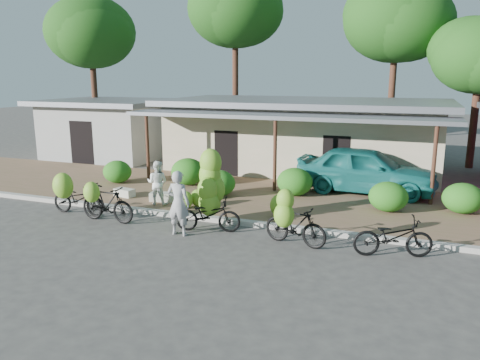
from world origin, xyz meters
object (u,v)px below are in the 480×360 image
object	(u,v)px
bike_far_right	(393,237)
teal_van	(366,170)
sack_far	(124,193)
tree_back_left	(89,31)
tree_center_right	(393,18)
vendor	(179,203)
sack_near	(162,197)
tree_near_right	(476,53)
bike_right	(293,222)
bike_far_left	(76,197)
tree_far_center	(233,8)
bike_left	(106,203)
bystander	(157,183)
bike_center	(209,198)

from	to	relation	value
bike_far_right	teal_van	size ratio (longest dim) A/B	0.40
sack_far	tree_back_left	bearing A→B (deg)	131.81
tree_center_right	vendor	bearing A→B (deg)	-105.48
bike_far_right	sack_near	bearing A→B (deg)	57.52
tree_near_right	bike_far_right	size ratio (longest dim) A/B	3.47
bike_right	vendor	bearing A→B (deg)	107.60
tree_back_left	bike_far_left	xyz separation A→B (m)	(8.51, -12.08, -6.41)
tree_back_left	tree_far_center	size ratio (longest dim) A/B	0.86
sack_far	tree_near_right	bearing A→B (deg)	42.94
tree_near_right	sack_near	xyz separation A→B (m)	(-10.56, -11.42, -5.20)
bike_far_left	bike_left	world-z (taller)	bike_far_left
vendor	bystander	xyz separation A→B (m)	(-2.03, 2.26, -0.06)
bike_center	bike_left	bearing A→B (deg)	86.72
tree_far_center	bike_left	size ratio (longest dim) A/B	5.38
bike_right	bike_far_right	world-z (taller)	bike_right
tree_center_right	bike_far_left	size ratio (longest dim) A/B	4.79
bike_left	bike_right	size ratio (longest dim) A/B	1.04
bike_center	sack_far	xyz separation A→B (m)	(-4.30, 1.90, -0.68)
bike_far_left	bike_center	size ratio (longest dim) A/B	0.85
bike_right	bystander	world-z (taller)	bike_right
bike_far_right	tree_back_left	bearing A→B (deg)	39.67
bystander	tree_center_right	bearing A→B (deg)	-122.72
bike_far_left	sack_far	xyz separation A→B (m)	(0.29, 2.24, -0.37)
bike_far_left	teal_van	world-z (taller)	teal_van
vendor	tree_center_right	bearing A→B (deg)	-104.27
vendor	bystander	bearing A→B (deg)	-46.89
vendor	teal_van	world-z (taller)	vendor
vendor	bike_far_right	bearing A→B (deg)	-174.17
bike_far_left	tree_far_center	bearing A→B (deg)	2.48
tree_center_right	bike_left	distance (m)	18.68
tree_back_left	sack_near	bearing A→B (deg)	-43.55
tree_back_left	tree_near_right	xyz separation A→B (m)	(21.00, 1.50, -1.56)
bike_far_left	bike_right	bearing A→B (deg)	-91.43
bike_left	bike_far_right	distance (m)	8.45
bike_center	sack_far	size ratio (longest dim) A/B	3.15
bike_far_right	sack_far	bearing A→B (deg)	59.67
sack_near	sack_far	bearing A→B (deg)	177.29
tree_far_center	sack_near	world-z (taller)	tree_far_center
bike_left	teal_van	size ratio (longest dim) A/B	0.38
tree_center_right	bike_right	world-z (taller)	tree_center_right
bike_center	tree_center_right	bearing A→B (deg)	-28.36
tree_near_right	sack_near	bearing A→B (deg)	-132.75
vendor	tree_back_left	bearing A→B (deg)	-43.92
tree_center_right	tree_back_left	bearing A→B (deg)	-168.37
bike_left	bike_far_right	bearing A→B (deg)	-85.75
tree_center_right	bike_center	bearing A→B (deg)	-104.32
bike_right	sack_near	bearing A→B (deg)	78.71
tree_back_left	bike_right	xyz separation A→B (m)	(15.80, -12.33, -6.37)
bike_far_right	tree_near_right	bearing A→B (deg)	-27.93
bike_right	bike_far_left	bearing A→B (deg)	100.94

